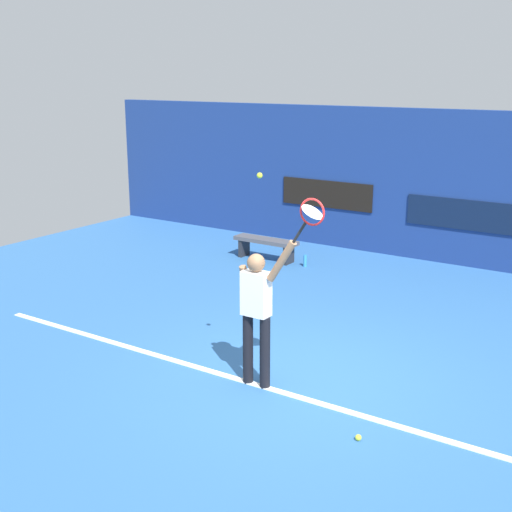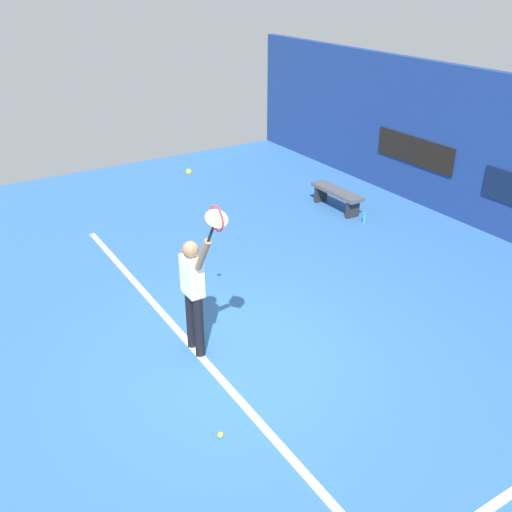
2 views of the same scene
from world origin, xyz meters
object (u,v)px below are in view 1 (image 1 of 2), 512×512
tennis_racket (311,214)px  water_bottle (305,261)px  court_bench (266,244)px  tennis_player (257,308)px  spare_ball (358,437)px  tennis_ball (260,175)px

tennis_racket → water_bottle: size_ratio=2.51×
tennis_racket → court_bench: tennis_racket is taller
tennis_player → tennis_racket: size_ratio=3.20×
court_bench → spare_ball: (4.71, -5.51, -0.30)m
tennis_racket → spare_ball: 2.45m
court_bench → tennis_player: bearing=-58.4°
tennis_ball → tennis_racket: bearing=-1.6°
water_bottle → tennis_ball: bearing=-66.4°
water_bottle → spare_ball: size_ratio=3.53×
tennis_player → tennis_racket: (0.72, -0.00, 1.24)m
tennis_racket → spare_ball: size_ratio=8.86×
tennis_player → water_bottle: size_ratio=8.02×
tennis_racket → court_bench: (-3.79, 4.99, -1.91)m
court_bench → water_bottle: (0.93, 0.00, -0.22)m
tennis_racket → court_bench: size_ratio=0.43×
tennis_racket → tennis_ball: tennis_ball is taller
water_bottle → spare_ball: 6.68m
tennis_player → water_bottle: tennis_player is taller
tennis_ball → spare_ball: tennis_ball is taller
water_bottle → spare_ball: water_bottle is taller
tennis_ball → court_bench: bearing=121.9°
tennis_ball → court_bench: 6.29m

